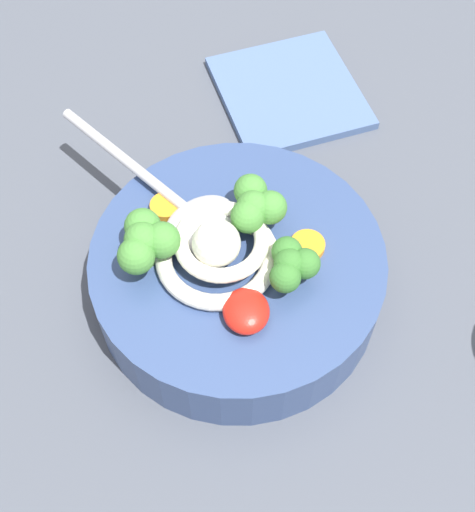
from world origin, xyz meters
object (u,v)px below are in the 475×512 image
at_px(noodle_pile, 218,249).
at_px(soup_spoon, 186,209).
at_px(soup_bowl, 238,274).
at_px(folded_napkin, 289,92).

relative_size(noodle_pile, soup_spoon, 0.62).
height_order(soup_bowl, noodle_pile, noodle_pile).
bearing_deg(folded_napkin, noodle_pile, 158.59).
relative_size(soup_bowl, soup_spoon, 1.39).
height_order(soup_spoon, folded_napkin, soup_spoon).
bearing_deg(soup_bowl, noodle_pile, 92.40).
distance_m(soup_bowl, folded_napkin, 0.22).
xyz_separation_m(soup_bowl, soup_spoon, (0.04, 0.03, 0.03)).
xyz_separation_m(noodle_pile, soup_spoon, (0.04, 0.02, -0.00)).
xyz_separation_m(soup_spoon, folded_napkin, (0.17, -0.10, -0.06)).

